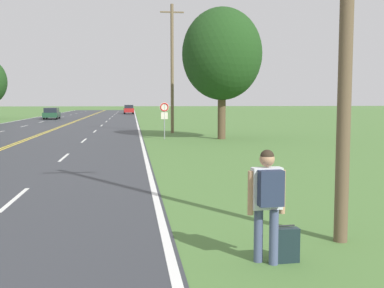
% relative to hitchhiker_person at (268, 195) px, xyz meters
% --- Properties ---
extents(hitchhiker_person, '(0.60, 0.43, 1.77)m').
position_rel_hitchhiker_person_xyz_m(hitchhiker_person, '(0.00, 0.00, 0.00)').
color(hitchhiker_person, '#475175').
rests_on(hitchhiker_person, ground).
extents(suitcase, '(0.45, 0.19, 0.59)m').
position_rel_hitchhiker_person_xyz_m(suitcase, '(0.30, 0.04, -0.81)').
color(suitcase, '#19282D').
rests_on(suitcase, ground).
extents(traffic_sign, '(0.60, 0.10, 2.37)m').
position_rel_hitchhiker_person_xyz_m(traffic_sign, '(0.06, 24.10, 0.70)').
color(traffic_sign, gray).
rests_on(traffic_sign, ground).
extents(utility_pole_midground, '(1.80, 0.24, 9.73)m').
position_rel_hitchhiker_person_xyz_m(utility_pole_midground, '(1.05, 29.79, 3.94)').
color(utility_pole_midground, brown).
rests_on(utility_pole_midground, ground).
extents(tree_behind_sign, '(5.14, 5.14, 8.43)m').
position_rel_hitchhiker_person_xyz_m(tree_behind_sign, '(3.75, 23.71, 4.38)').
color(tree_behind_sign, brown).
rests_on(tree_behind_sign, ground).
extents(car_dark_green_van_approaching, '(2.08, 4.89, 1.52)m').
position_rel_hitchhiker_person_xyz_m(car_dark_green_van_approaching, '(-12.67, 59.13, -0.27)').
color(car_dark_green_van_approaching, black).
rests_on(car_dark_green_van_approaching, ground).
extents(car_red_suv_mid_near, '(1.97, 4.63, 1.66)m').
position_rel_hitchhiker_person_xyz_m(car_red_suv_mid_near, '(-2.59, 82.73, -0.19)').
color(car_red_suv_mid_near, black).
rests_on(car_red_suv_mid_near, ground).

